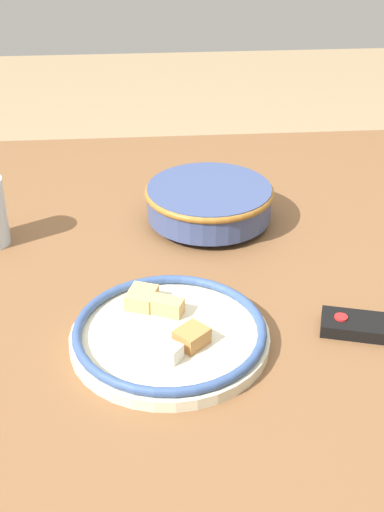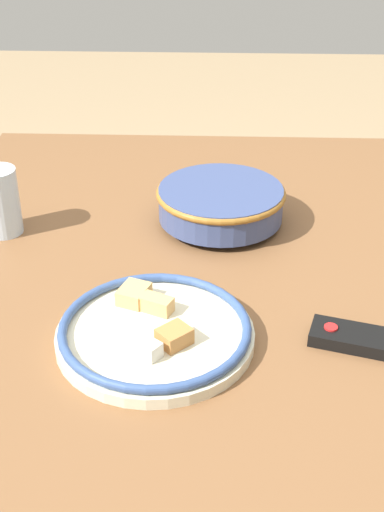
% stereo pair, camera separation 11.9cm
% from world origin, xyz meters
% --- Properties ---
extents(dining_table, '(1.27, 1.04, 0.71)m').
position_xyz_m(dining_table, '(0.00, 0.00, 0.63)').
color(dining_table, brown).
rests_on(dining_table, ground_plane).
extents(noodle_bowl, '(0.24, 0.24, 0.07)m').
position_xyz_m(noodle_bowl, '(-0.19, 0.02, 0.75)').
color(noodle_bowl, '#384775').
rests_on(noodle_bowl, dining_table).
extents(food_plate, '(0.29, 0.29, 0.04)m').
position_xyz_m(food_plate, '(0.18, -0.07, 0.72)').
color(food_plate, beige).
rests_on(food_plate, dining_table).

